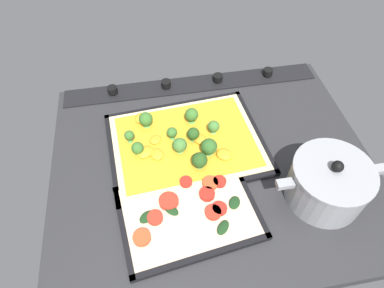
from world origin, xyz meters
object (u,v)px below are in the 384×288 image
veggie_pizza_back (189,210)px  cooking_pot (328,183)px  baking_tray_front (186,144)px  baking_tray_back (188,213)px  broccoli_pizza (184,141)px

veggie_pizza_back → cooking_pot: size_ratio=1.21×
veggie_pizza_back → cooking_pot: 30.17cm
baking_tray_front → veggie_pizza_back: veggie_pizza_back is taller
baking_tray_back → cooking_pot: cooking_pot is taller
broccoli_pizza → baking_tray_back: broccoli_pizza is taller
broccoli_pizza → cooking_pot: cooking_pot is taller
broccoli_pizza → veggie_pizza_back: broccoli_pizza is taller
broccoli_pizza → baking_tray_front: bearing=-161.9°
baking_tray_front → cooking_pot: bearing=144.7°
baking_tray_back → veggie_pizza_back: 0.82cm
cooking_pot → broccoli_pizza: bearing=-34.6°
veggie_pizza_back → baking_tray_front: bearing=-97.8°
baking_tray_front → broccoli_pizza: 1.59cm
baking_tray_front → baking_tray_back: (2.67, 18.82, 0.02)cm
broccoli_pizza → cooking_pot: (-27.83, 19.22, 3.10)cm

